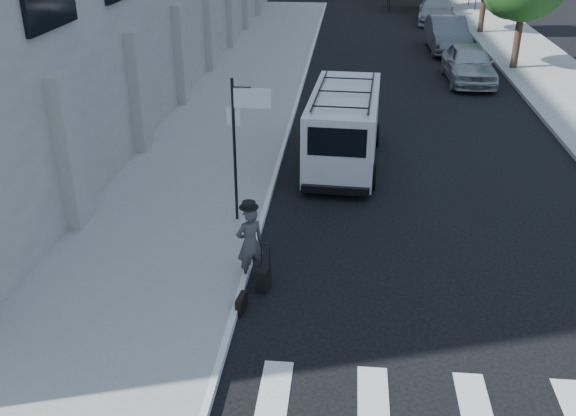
% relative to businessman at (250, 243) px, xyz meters
% --- Properties ---
extents(ground, '(120.00, 120.00, 0.00)m').
position_rel_businessman_xyz_m(ground, '(1.90, -0.77, -0.83)').
color(ground, black).
rests_on(ground, ground).
extents(sidewalk_left, '(4.50, 48.00, 0.15)m').
position_rel_businessman_xyz_m(sidewalk_left, '(-2.35, 15.23, -0.75)').
color(sidewalk_left, gray).
rests_on(sidewalk_left, ground).
extents(sidewalk_right, '(4.00, 56.00, 0.15)m').
position_rel_businessman_xyz_m(sidewalk_right, '(10.90, 19.23, -0.75)').
color(sidewalk_right, gray).
rests_on(sidewalk_right, ground).
extents(sign_pole, '(1.03, 0.07, 3.50)m').
position_rel_businessman_xyz_m(sign_pole, '(-0.46, 2.43, 1.83)').
color(sign_pole, black).
rests_on(sign_pole, sidewalk_left).
extents(businessman, '(0.72, 0.66, 1.65)m').
position_rel_businessman_xyz_m(businessman, '(0.00, 0.00, 0.00)').
color(businessman, '#3C3C3F').
rests_on(businessman, ground).
extents(briefcase, '(0.18, 0.45, 0.34)m').
position_rel_businessman_xyz_m(briefcase, '(0.00, -1.23, -0.66)').
color(briefcase, black).
rests_on(briefcase, ground).
extents(suitcase, '(0.30, 0.40, 1.01)m').
position_rel_businessman_xyz_m(suitcase, '(0.33, -0.44, -0.56)').
color(suitcase, black).
rests_on(suitcase, ground).
extents(cargo_van, '(2.31, 5.91, 2.20)m').
position_rel_businessman_xyz_m(cargo_van, '(1.81, 6.86, 0.32)').
color(cargo_van, silver).
rests_on(cargo_van, ground).
extents(parked_car_a, '(1.98, 4.81, 1.63)m').
position_rel_businessman_xyz_m(parked_car_a, '(7.04, 16.92, -0.01)').
color(parked_car_a, '#A0A3A8').
rests_on(parked_car_a, ground).
extents(parked_car_b, '(1.94, 5.26, 1.72)m').
position_rel_businessman_xyz_m(parked_car_b, '(6.90, 23.30, 0.03)').
color(parked_car_b, '#54555B').
rests_on(parked_car_b, ground).
extents(parked_car_c, '(2.76, 5.61, 1.57)m').
position_rel_businessman_xyz_m(parked_car_c, '(7.31, 32.06, -0.04)').
color(parked_car_c, '#9FA1A7').
rests_on(parked_car_c, ground).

